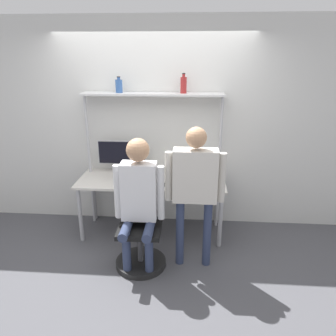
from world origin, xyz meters
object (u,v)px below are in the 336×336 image
at_px(office_chair, 141,240).
at_px(bottle_blue, 119,86).
at_px(laptop, 146,179).
at_px(monitor, 122,155).
at_px(person_seated, 139,195).
at_px(bottle_red, 184,85).
at_px(cell_phone, 166,185).
at_px(person_standing, 195,181).

distance_m(office_chair, bottle_blue, 1.87).
xyz_separation_m(laptop, bottle_blue, (-0.35, 0.35, 1.07)).
bearing_deg(monitor, laptop, -43.01).
bearing_deg(bottle_blue, person_seated, -69.09).
xyz_separation_m(monitor, bottle_red, (0.79, 0.01, 0.90)).
height_order(bottle_red, bottle_blue, bottle_red).
height_order(monitor, office_chair, monitor).
distance_m(bottle_red, bottle_blue, 0.79).
distance_m(cell_phone, person_seated, 0.61).
xyz_separation_m(person_standing, bottle_red, (-0.16, 0.89, 0.89)).
bearing_deg(bottle_red, person_standing, -79.68).
relative_size(person_seated, bottle_red, 6.15).
xyz_separation_m(office_chair, person_standing, (0.58, 0.04, 0.71)).
bearing_deg(person_standing, laptop, 137.76).
bearing_deg(person_seated, bottle_red, 66.70).
height_order(office_chair, bottle_blue, bottle_blue).
distance_m(cell_phone, office_chair, 0.73).
distance_m(person_standing, bottle_blue, 1.57).
bearing_deg(person_seated, person_standing, 8.15).
height_order(cell_phone, person_seated, person_seated).
bearing_deg(bottle_red, office_chair, -114.36).
xyz_separation_m(laptop, cell_phone, (0.25, -0.07, -0.05)).
height_order(cell_phone, office_chair, office_chair).
xyz_separation_m(monitor, bottle_blue, (0.00, 0.01, 0.88)).
bearing_deg(monitor, office_chair, -67.77).
height_order(monitor, person_seated, person_seated).
bearing_deg(bottle_blue, monitor, -98.01).
bearing_deg(laptop, monitor, 136.99).
xyz_separation_m(cell_phone, person_standing, (0.35, -0.47, 0.25)).
height_order(cell_phone, person_standing, person_standing).
height_order(monitor, person_standing, person_standing).
distance_m(laptop, person_seated, 0.63).
distance_m(laptop, office_chair, 0.77).
relative_size(laptop, bottle_blue, 1.54).
xyz_separation_m(cell_phone, bottle_blue, (-0.61, 0.42, 1.12)).
bearing_deg(person_standing, bottle_red, 100.32).
xyz_separation_m(person_seated, bottle_red, (0.42, 0.97, 1.03)).
bearing_deg(monitor, person_standing, -42.53).
height_order(cell_phone, bottle_red, bottle_red).
bearing_deg(office_chair, person_standing, 3.66).
bearing_deg(person_seated, monitor, 111.29).
relative_size(person_standing, bottle_blue, 8.11).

